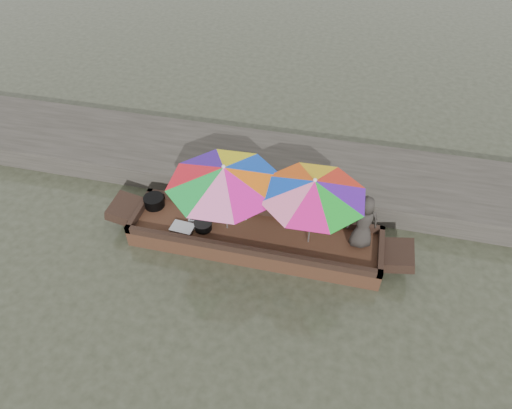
% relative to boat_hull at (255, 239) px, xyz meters
% --- Properties ---
extents(water, '(80.00, 80.00, 0.00)m').
position_rel_boat_hull_xyz_m(water, '(0.00, 0.00, -0.17)').
color(water, '#2C2F21').
rests_on(water, ground).
extents(dock, '(22.00, 2.20, 0.50)m').
position_rel_boat_hull_xyz_m(dock, '(0.00, 2.20, 0.08)').
color(dock, '#2D2B26').
rests_on(dock, ground).
extents(boat_hull, '(4.89, 1.20, 0.35)m').
position_rel_boat_hull_xyz_m(boat_hull, '(0.00, 0.00, 0.00)').
color(boat_hull, '#40291D').
rests_on(boat_hull, water).
extents(cooking_pot, '(0.42, 0.42, 0.22)m').
position_rel_boat_hull_xyz_m(cooking_pot, '(-2.19, 0.28, 0.28)').
color(cooking_pot, black).
rests_on(cooking_pot, boat_hull).
extents(tray_crayfish, '(0.48, 0.35, 0.09)m').
position_rel_boat_hull_xyz_m(tray_crayfish, '(-1.13, 0.11, 0.22)').
color(tray_crayfish, silver).
rests_on(tray_crayfish, boat_hull).
extents(tray_scallop, '(0.47, 0.34, 0.06)m').
position_rel_boat_hull_xyz_m(tray_scallop, '(-1.40, -0.23, 0.21)').
color(tray_scallop, silver).
rests_on(tray_scallop, boat_hull).
extents(charcoal_grill, '(0.34, 0.34, 0.16)m').
position_rel_boat_hull_xyz_m(charcoal_grill, '(-1.01, -0.13, 0.25)').
color(charcoal_grill, black).
rests_on(charcoal_grill, boat_hull).
extents(supply_bag, '(0.30, 0.25, 0.26)m').
position_rel_boat_hull_xyz_m(supply_bag, '(-0.37, 0.42, 0.30)').
color(supply_bag, silver).
rests_on(supply_bag, boat_hull).
extents(vendor, '(0.63, 0.48, 1.15)m').
position_rel_boat_hull_xyz_m(vendor, '(1.99, 0.17, 0.75)').
color(vendor, '#292622').
rests_on(vendor, boat_hull).
extents(umbrella_bow, '(2.74, 2.74, 1.55)m').
position_rel_boat_hull_xyz_m(umbrella_bow, '(-0.56, 0.00, 0.95)').
color(umbrella_bow, orange).
rests_on(umbrella_bow, boat_hull).
extents(umbrella_stern, '(2.52, 2.52, 1.55)m').
position_rel_boat_hull_xyz_m(umbrella_stern, '(1.04, 0.00, 0.95)').
color(umbrella_stern, red).
rests_on(umbrella_stern, boat_hull).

